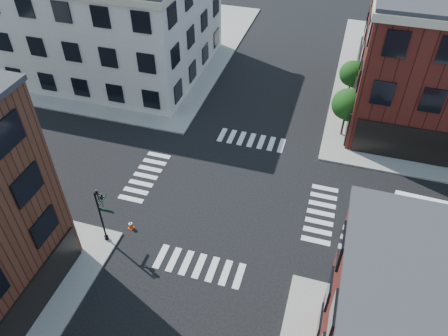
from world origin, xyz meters
TOP-DOWN VIEW (x-y plane):
  - ground at (0.00, 0.00)m, footprint 120.00×120.00m
  - sidewalk_nw at (-21.00, 21.00)m, footprint 30.00×30.00m
  - building_nw at (-19.00, 16.00)m, footprint 22.00×16.00m
  - tree_near at (7.56, 9.98)m, footprint 2.69×2.69m
  - tree_far at (7.56, 15.98)m, footprint 2.43×2.43m
  - signal_pole at (-6.72, -6.68)m, footprint 1.29×1.24m
  - box_truck at (13.65, -1.82)m, footprint 8.81×2.96m
  - traffic_cone at (-5.70, -5.31)m, footprint 0.44×0.44m

SIDE VIEW (x-z plane):
  - ground at x=0.00m, z-range 0.00..0.00m
  - sidewalk_nw at x=-21.00m, z-range 0.00..0.15m
  - traffic_cone at x=-5.70m, z-range -0.01..0.67m
  - box_truck at x=13.65m, z-range 0.08..4.02m
  - signal_pole at x=-6.72m, z-range 0.56..5.16m
  - tree_far at x=7.56m, z-range 0.84..4.91m
  - tree_near at x=7.56m, z-range 0.91..5.41m
  - building_nw at x=-19.00m, z-range 0.00..11.00m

